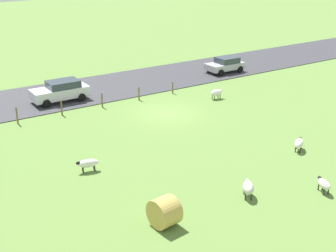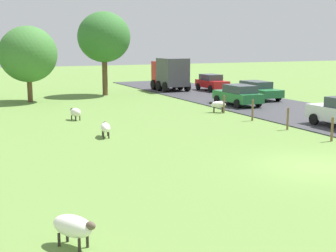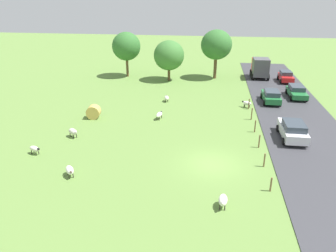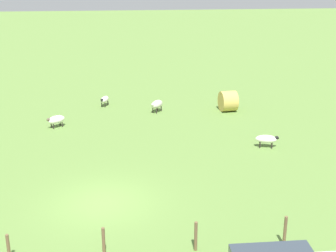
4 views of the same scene
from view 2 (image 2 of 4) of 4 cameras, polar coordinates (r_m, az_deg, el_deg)
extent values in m
plane|color=olive|center=(19.29, 17.50, -4.73)|extent=(160.00, 160.00, 0.00)
ellipsoid|color=white|center=(24.19, -7.47, -0.17)|extent=(0.73, 1.27, 0.47)
ellipsoid|color=black|center=(24.73, -7.57, 0.30)|extent=(0.23, 0.29, 0.20)
cylinder|color=#2D2823|center=(24.57, -7.81, -0.83)|extent=(0.07, 0.07, 0.33)
cylinder|color=#2D2823|center=(24.58, -7.21, -0.81)|extent=(0.07, 0.07, 0.33)
cylinder|color=#2D2823|center=(23.92, -7.70, -1.13)|extent=(0.07, 0.07, 0.33)
cylinder|color=#2D2823|center=(23.94, -7.08, -1.10)|extent=(0.07, 0.07, 0.33)
ellipsoid|color=white|center=(11.61, -11.31, -11.63)|extent=(1.08, 1.22, 0.52)
ellipsoid|color=brown|center=(11.24, -9.23, -11.66)|extent=(0.30, 0.32, 0.20)
cylinder|color=#2D2823|center=(11.65, -9.59, -13.37)|extent=(0.07, 0.07, 0.32)
cylinder|color=#2D2823|center=(11.46, -10.53, -13.83)|extent=(0.07, 0.07, 0.32)
cylinder|color=#2D2823|center=(12.03, -11.92, -12.67)|extent=(0.07, 0.07, 0.32)
cylinder|color=#2D2823|center=(11.84, -12.87, -13.09)|extent=(0.07, 0.07, 0.32)
ellipsoid|color=silver|center=(29.82, -10.97, 1.61)|extent=(0.75, 1.03, 0.53)
ellipsoid|color=black|center=(30.19, -11.38, 1.92)|extent=(0.24, 0.30, 0.20)
cylinder|color=#2D2823|center=(30.03, -11.43, 0.99)|extent=(0.07, 0.07, 0.28)
cylinder|color=#2D2823|center=(30.16, -10.94, 1.05)|extent=(0.07, 0.07, 0.28)
cylinder|color=#2D2823|center=(29.58, -10.97, 0.87)|extent=(0.07, 0.07, 0.28)
cylinder|color=#2D2823|center=(29.72, -10.47, 0.93)|extent=(0.07, 0.07, 0.28)
ellipsoid|color=white|center=(32.62, 6.01, 2.57)|extent=(1.13, 0.85, 0.46)
ellipsoid|color=black|center=(32.56, 5.15, 2.75)|extent=(0.31, 0.27, 0.20)
cylinder|color=#2D2823|center=(32.51, 5.52, 1.91)|extent=(0.07, 0.07, 0.38)
cylinder|color=#2D2823|center=(32.76, 5.48, 1.97)|extent=(0.07, 0.07, 0.38)
cylinder|color=#2D2823|center=(32.57, 6.52, 1.91)|extent=(0.07, 0.07, 0.38)
cylinder|color=#2D2823|center=(32.82, 6.47, 1.97)|extent=(0.07, 0.07, 0.38)
cylinder|color=brown|center=(43.32, -7.54, 5.97)|extent=(0.47, 0.47, 3.50)
ellipsoid|color=#336B2D|center=(43.21, -7.65, 10.49)|extent=(4.66, 4.66, 4.43)
cylinder|color=brown|center=(39.66, -16.16, 4.31)|extent=(0.40, 0.40, 2.14)
ellipsoid|color=#3D7533|center=(39.50, -16.35, 8.23)|extent=(4.53, 4.53, 4.39)
cylinder|color=brown|center=(24.34, 18.99, -0.38)|extent=(0.12, 0.12, 1.18)
cylinder|color=brown|center=(26.83, 14.10, 0.84)|extent=(0.12, 0.12, 1.22)
cylinder|color=brown|center=(29.48, 10.06, 1.87)|extent=(0.12, 0.12, 1.29)
cylinder|color=brown|center=(32.28, 6.69, 2.58)|extent=(0.12, 0.12, 1.22)
cube|color=#B21919|center=(48.00, -0.46, 6.37)|extent=(2.30, 1.20, 2.30)
cube|color=#4C4C51|center=(46.16, 0.57, 6.45)|extent=(2.30, 2.83, 2.65)
cylinder|color=black|center=(47.63, -1.73, 4.95)|extent=(0.30, 0.96, 0.96)
cylinder|color=black|center=(48.56, 0.79, 5.06)|extent=(0.30, 0.96, 0.96)
cylinder|color=black|center=(46.43, -1.10, 4.82)|extent=(0.30, 0.96, 0.96)
cylinder|color=black|center=(47.39, 1.47, 4.93)|extent=(0.30, 0.96, 0.96)
cylinder|color=black|center=(45.01, -0.31, 4.66)|extent=(0.30, 0.96, 0.96)
cylinder|color=black|center=(46.00, 2.32, 4.77)|extent=(0.30, 0.96, 0.96)
cube|color=red|center=(46.71, 5.29, 5.04)|extent=(1.73, 3.85, 0.68)
cube|color=#333D47|center=(46.91, 5.13, 5.83)|extent=(1.52, 2.12, 0.56)
cylinder|color=black|center=(46.11, 6.99, 4.52)|extent=(0.22, 0.64, 0.64)
cylinder|color=black|center=(45.23, 5.11, 4.44)|extent=(0.22, 0.64, 0.64)
cylinder|color=black|center=(48.25, 5.44, 4.79)|extent=(0.22, 0.64, 0.64)
cylinder|color=black|center=(47.41, 3.62, 4.72)|extent=(0.22, 0.64, 0.64)
cube|color=#237238|center=(40.05, 10.70, 4.02)|extent=(1.88, 4.52, 0.60)
cube|color=#333D47|center=(40.27, 10.45, 4.89)|extent=(1.65, 2.48, 0.56)
cylinder|color=black|center=(39.46, 13.03, 3.41)|extent=(0.22, 0.64, 0.64)
cylinder|color=black|center=(38.35, 10.79, 3.31)|extent=(0.22, 0.64, 0.64)
cylinder|color=black|center=(41.82, 10.59, 3.86)|extent=(0.22, 0.64, 0.64)
cylinder|color=black|center=(40.77, 8.42, 3.77)|extent=(0.22, 0.64, 0.64)
cube|color=#237238|center=(36.13, 8.28, 3.51)|extent=(1.82, 4.35, 0.67)
cube|color=#333D47|center=(35.80, 8.59, 4.42)|extent=(1.60, 2.39, 0.56)
cylinder|color=black|center=(36.89, 5.89, 3.17)|extent=(0.22, 0.64, 0.64)
cylinder|color=black|center=(37.84, 8.28, 3.29)|extent=(0.22, 0.64, 0.64)
cylinder|color=black|center=(34.50, 8.26, 2.64)|extent=(0.22, 0.64, 0.64)
cylinder|color=black|center=(35.51, 10.74, 2.78)|extent=(0.22, 0.64, 0.64)
cylinder|color=black|center=(28.59, 17.03, 0.78)|extent=(0.22, 0.64, 0.64)
camera|label=1|loc=(36.25, -52.51, 18.13)|focal=49.65mm
camera|label=3|loc=(16.90, 105.35, 24.94)|focal=34.42mm
camera|label=4|loc=(35.45, 41.87, 16.51)|focal=51.55mm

